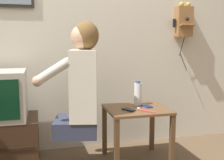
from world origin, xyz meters
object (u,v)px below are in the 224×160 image
object	(u,v)px
person	(81,82)
toothbrush	(145,110)
water_bottle	(138,94)
cell_phone_held	(129,110)
cell_phone_spare	(147,106)
wall_phone_antique	(184,21)

from	to	relation	value
person	toothbrush	xyz separation A→B (m)	(0.55, -0.08, -0.26)
water_bottle	toothbrush	world-z (taller)	water_bottle
person	water_bottle	bearing A→B (deg)	-62.18
cell_phone_held	cell_phone_spare	distance (m)	0.23
wall_phone_antique	water_bottle	world-z (taller)	wall_phone_antique
toothbrush	wall_phone_antique	bearing A→B (deg)	2.93
cell_phone_spare	toothbrush	distance (m)	0.17
wall_phone_antique	toothbrush	size ratio (longest dim) A/B	4.91
wall_phone_antique	cell_phone_held	xyz separation A→B (m)	(-0.78, -0.49, -0.82)
cell_phone_spare	person	bearing A→B (deg)	178.94
cell_phone_held	toothbrush	distance (m)	0.15
person	cell_phone_spare	xyz separation A→B (m)	(0.63, 0.07, -0.26)
cell_phone_held	wall_phone_antique	bearing A→B (deg)	5.79
wall_phone_antique	cell_phone_held	world-z (taller)	wall_phone_antique
cell_phone_held	cell_phone_spare	size ratio (longest dim) A/B	1.05
person	toothbrush	size ratio (longest dim) A/B	6.36
person	wall_phone_antique	size ratio (longest dim) A/B	1.30
cell_phone_spare	toothbrush	xyz separation A→B (m)	(-0.08, -0.15, 0.00)
person	wall_phone_antique	xyz separation A→B (m)	(1.20, 0.48, 0.56)
water_bottle	toothbrush	xyz separation A→B (m)	(-0.02, -0.24, -0.10)
water_bottle	person	bearing A→B (deg)	-164.05
person	wall_phone_antique	bearing A→B (deg)	-56.43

